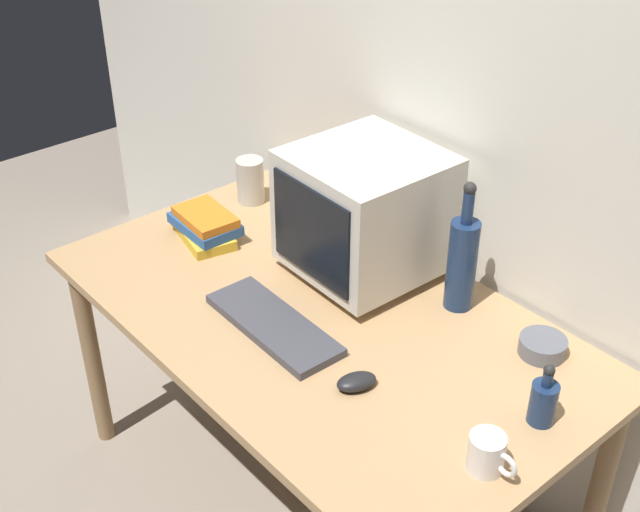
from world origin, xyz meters
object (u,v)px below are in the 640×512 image
cd_spindle (543,346)px  crt_monitor (365,213)px  metal_canister (250,181)px  bottle_short (543,401)px  bottle_tall (462,261)px  mug (487,454)px  computer_mouse (356,382)px  book_stack (204,225)px  keyboard (274,325)px

cd_spindle → crt_monitor: bearing=-171.4°
cd_spindle → metal_canister: 1.12m
bottle_short → metal_canister: bottle_short is taller
bottle_tall → mug: size_ratio=3.14×
computer_mouse → bottle_tall: 0.46m
crt_monitor → bottle_tall: size_ratio=1.06×
mug → cd_spindle: (-0.16, 0.41, -0.02)m
bottle_tall → cd_spindle: size_ratio=3.14×
computer_mouse → metal_canister: 0.97m
book_stack → metal_canister: (-0.10, 0.25, 0.03)m
crt_monitor → cd_spindle: 0.60m
computer_mouse → mug: mug is taller
crt_monitor → computer_mouse: size_ratio=3.99×
metal_canister → keyboard: bearing=-31.8°
computer_mouse → bottle_short: bearing=53.0°
keyboard → metal_canister: bearing=149.7°
book_stack → bottle_tall: bearing=23.8°
crt_monitor → metal_canister: size_ratio=2.66×
computer_mouse → cd_spindle: bearing=83.2°
book_stack → cd_spindle: book_stack is taller
bottle_tall → mug: (0.44, -0.40, -0.10)m
crt_monitor → bottle_tall: bottle_tall is taller
keyboard → metal_canister: (-0.59, 0.37, 0.06)m
keyboard → bottle_short: bearing=22.2°
bottle_short → metal_canister: bearing=174.7°
crt_monitor → metal_canister: bearing=179.7°
computer_mouse → bottle_short: 0.43m
bottle_tall → crt_monitor: bearing=-164.5°
bottle_tall → metal_canister: 0.84m
bottle_tall → cd_spindle: (0.28, 0.01, -0.12)m
bottle_short → metal_canister: size_ratio=1.09×
metal_canister → bottle_tall: bearing=5.3°
bottle_tall → metal_canister: bearing=-174.7°
book_stack → metal_canister: bearing=111.3°
computer_mouse → metal_canister: bearing=177.0°
metal_canister → crt_monitor: bearing=-0.3°
cd_spindle → bottle_short: bearing=-54.0°
bottle_tall → bottle_short: (0.42, -0.19, -0.08)m
cd_spindle → metal_canister: (-1.11, -0.08, 0.05)m
crt_monitor → keyboard: bearing=-82.7°
bottle_short → bottle_tall: bearing=155.2°
crt_monitor → mug: 0.81m
crt_monitor → book_stack: (-0.45, -0.25, -0.15)m
bottle_short → book_stack: size_ratio=0.62×
crt_monitor → bottle_short: 0.73m
keyboard → cd_spindle: size_ratio=3.50×
cd_spindle → metal_canister: bearing=-175.7°
book_stack → mug: size_ratio=2.18×
computer_mouse → book_stack: (-0.81, 0.11, 0.03)m
crt_monitor → bottle_tall: 0.31m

